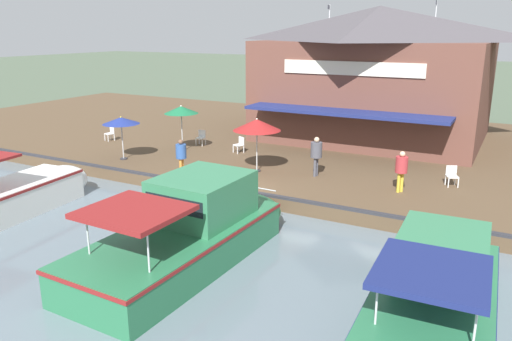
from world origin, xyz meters
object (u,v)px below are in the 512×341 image
at_px(cafe_chair_under_first_umbrella, 110,133).
at_px(motorboat_distant_upstream, 26,192).
at_px(waterfront_restaurant, 376,72).
at_px(person_at_quay_edge, 181,153).
at_px(patio_umbrella_by_entrance, 121,121).
at_px(motorboat_second_along, 196,228).
at_px(patio_umbrella_far_corner, 257,125).
at_px(cafe_chair_facing_river, 452,175).
at_px(person_near_entrance, 401,167).
at_px(cafe_chair_back_row_seat, 240,144).
at_px(patio_umbrella_mid_patio_left, 181,110).
at_px(person_mid_patio, 316,151).
at_px(motorboat_fourth_along, 438,283).
at_px(cafe_chair_beside_entrance, 201,137).

distance_m(cafe_chair_under_first_umbrella, motorboat_distant_upstream, 10.23).
xyz_separation_m(waterfront_restaurant, person_at_quay_edge, (12.56, -5.22, -2.87)).
distance_m(patio_umbrella_by_entrance, motorboat_second_along, 11.25).
xyz_separation_m(patio_umbrella_far_corner, person_at_quay_edge, (2.20, -2.68, -1.16)).
xyz_separation_m(cafe_chair_facing_river, person_near_entrance, (1.89, -1.72, 0.60)).
bearing_deg(cafe_chair_back_row_seat, cafe_chair_facing_river, 85.49).
distance_m(waterfront_restaurant, cafe_chair_back_row_seat, 9.76).
relative_size(patio_umbrella_by_entrance, patio_umbrella_mid_patio_left, 0.88).
height_order(person_at_quay_edge, person_mid_patio, person_mid_patio).
xyz_separation_m(patio_umbrella_mid_patio_left, cafe_chair_under_first_umbrella, (-0.18, -5.40, -1.78)).
relative_size(patio_umbrella_mid_patio_left, cafe_chair_back_row_seat, 2.95).
bearing_deg(patio_umbrella_far_corner, person_at_quay_edge, -50.65).
relative_size(cafe_chair_facing_river, motorboat_distant_upstream, 0.13).
height_order(person_near_entrance, person_mid_patio, person_mid_patio).
bearing_deg(motorboat_fourth_along, motorboat_second_along, -88.28).
bearing_deg(motorboat_second_along, person_near_entrance, 149.61).
bearing_deg(patio_umbrella_by_entrance, patio_umbrella_mid_patio_left, 149.83).
relative_size(patio_umbrella_by_entrance, motorboat_fourth_along, 0.29).
xyz_separation_m(cafe_chair_beside_entrance, motorboat_distant_upstream, (10.80, -1.04, -0.32)).
bearing_deg(cafe_chair_under_first_umbrella, patio_umbrella_mid_patio_left, 88.04).
bearing_deg(motorboat_fourth_along, person_at_quay_edge, -114.13).
bearing_deg(patio_umbrella_far_corner, waterfront_restaurant, 166.21).
relative_size(cafe_chair_facing_river, motorboat_fourth_along, 0.11).
height_order(cafe_chair_beside_entrance, motorboat_second_along, motorboat_second_along).
xyz_separation_m(patio_umbrella_by_entrance, motorboat_fourth_along, (6.30, 16.28, -1.76)).
bearing_deg(person_near_entrance, cafe_chair_facing_river, 137.69).
xyz_separation_m(cafe_chair_back_row_seat, person_at_quay_edge, (4.99, -0.13, 0.56)).
bearing_deg(cafe_chair_facing_river, person_near_entrance, -42.31).
relative_size(patio_umbrella_far_corner, person_near_entrance, 1.47).
bearing_deg(cafe_chair_beside_entrance, motorboat_distant_upstream, -5.49).
bearing_deg(person_near_entrance, cafe_chair_back_row_seat, -106.74).
bearing_deg(patio_umbrella_far_corner, cafe_chair_under_first_umbrella, -99.25).
xyz_separation_m(waterfront_restaurant, motorboat_distant_upstream, (17.85, -8.97, -3.76)).
distance_m(waterfront_restaurant, cafe_chair_facing_river, 10.76).
bearing_deg(cafe_chair_facing_river, patio_umbrella_by_entrance, -78.30).
distance_m(cafe_chair_back_row_seat, person_mid_patio, 5.74).
height_order(patio_umbrella_far_corner, cafe_chair_beside_entrance, patio_umbrella_far_corner).
xyz_separation_m(patio_umbrella_far_corner, cafe_chair_facing_river, (-1.94, 8.29, -1.72)).
xyz_separation_m(cafe_chair_under_first_umbrella, person_near_entrance, (1.71, 17.37, 0.60)).
distance_m(patio_umbrella_by_entrance, motorboat_distant_upstream, 6.54).
bearing_deg(motorboat_second_along, cafe_chair_back_row_seat, -156.69).
height_order(motorboat_distant_upstream, motorboat_second_along, same).
bearing_deg(motorboat_second_along, cafe_chair_facing_river, 146.99).
xyz_separation_m(patio_umbrella_by_entrance, cafe_chair_back_row_seat, (-4.03, 4.49, -1.50)).
relative_size(waterfront_restaurant, patio_umbrella_by_entrance, 5.92).
bearing_deg(cafe_chair_back_row_seat, patio_umbrella_far_corner, 42.39).
bearing_deg(person_near_entrance, motorboat_second_along, -30.39).
bearing_deg(patio_umbrella_mid_patio_left, cafe_chair_under_first_umbrella, -91.96).
relative_size(cafe_chair_under_first_umbrella, cafe_chair_beside_entrance, 1.00).
bearing_deg(patio_umbrella_mid_patio_left, cafe_chair_back_row_seat, 113.10).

